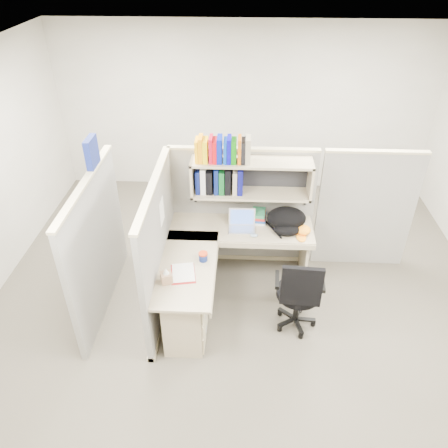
# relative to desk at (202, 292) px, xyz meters

# --- Properties ---
(ground) EXTENTS (6.00, 6.00, 0.00)m
(ground) POSITION_rel_desk_xyz_m (0.41, 0.29, -0.44)
(ground) COLOR #3B362D
(ground) RESTS_ON ground
(room_shell) EXTENTS (6.00, 6.00, 6.00)m
(room_shell) POSITION_rel_desk_xyz_m (0.41, 0.29, 1.18)
(room_shell) COLOR #A5A095
(room_shell) RESTS_ON ground
(cubicle) EXTENTS (3.79, 1.84, 1.95)m
(cubicle) POSITION_rel_desk_xyz_m (0.04, 0.74, 0.47)
(cubicle) COLOR slate
(cubicle) RESTS_ON ground
(desk) EXTENTS (1.74, 1.75, 0.73)m
(desk) POSITION_rel_desk_xyz_m (0.00, 0.00, 0.00)
(desk) COLOR gray
(desk) RESTS_ON ground
(laptop) EXTENTS (0.33, 0.33, 0.23)m
(laptop) POSITION_rel_desk_xyz_m (0.42, 0.81, 0.41)
(laptop) COLOR silver
(laptop) RESTS_ON desk
(backpack) EXTENTS (0.52, 0.43, 0.28)m
(backpack) POSITION_rel_desk_xyz_m (0.95, 0.81, 0.43)
(backpack) COLOR black
(backpack) RESTS_ON desk
(orange_cap) EXTENTS (0.23, 0.25, 0.10)m
(orange_cap) POSITION_rel_desk_xyz_m (1.14, 0.76, 0.34)
(orange_cap) COLOR orange
(orange_cap) RESTS_ON desk
(snack_canister) EXTENTS (0.10, 0.10, 0.10)m
(snack_canister) POSITION_rel_desk_xyz_m (0.00, 0.20, 0.34)
(snack_canister) COLOR navy
(snack_canister) RESTS_ON desk
(tissue_box) EXTENTS (0.14, 0.14, 0.18)m
(tissue_box) POSITION_rel_desk_xyz_m (-0.34, -0.17, 0.38)
(tissue_box) COLOR tan
(tissue_box) RESTS_ON desk
(mouse) EXTENTS (0.10, 0.07, 0.03)m
(mouse) POSITION_rel_desk_xyz_m (0.56, 0.67, 0.31)
(mouse) COLOR #7D99B2
(mouse) RESTS_ON desk
(paper_cup) EXTENTS (0.09, 0.09, 0.11)m
(paper_cup) POSITION_rel_desk_xyz_m (0.45, 1.01, 0.35)
(paper_cup) COLOR silver
(paper_cup) RESTS_ON desk
(book_stack) EXTENTS (0.21, 0.27, 0.13)m
(book_stack) POSITION_rel_desk_xyz_m (0.62, 1.03, 0.35)
(book_stack) COLOR slate
(book_stack) RESTS_ON desk
(loose_paper) EXTENTS (0.28, 0.35, 0.00)m
(loose_paper) POSITION_rel_desk_xyz_m (-0.19, -0.02, 0.29)
(loose_paper) COLOR silver
(loose_paper) RESTS_ON desk
(task_chair) EXTENTS (0.54, 0.50, 1.01)m
(task_chair) POSITION_rel_desk_xyz_m (1.04, -0.05, -0.08)
(task_chair) COLOR black
(task_chair) RESTS_ON ground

